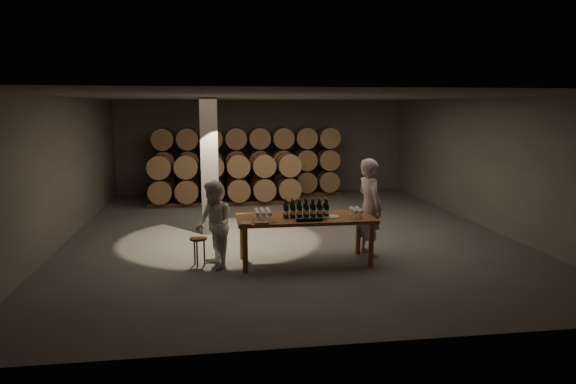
{
  "coord_description": "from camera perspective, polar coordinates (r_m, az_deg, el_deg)",
  "views": [
    {
      "loc": [
        -1.72,
        -11.92,
        2.96
      ],
      "look_at": [
        -0.08,
        -0.76,
        1.1
      ],
      "focal_mm": 32.0,
      "sensor_mm": 36.0,
      "label": 1
    }
  ],
  "objects": [
    {
      "name": "person_man",
      "position": [
        10.43,
        9.06,
        -1.68
      ],
      "size": [
        0.61,
        0.8,
        1.97
      ],
      "primitive_type": "imported",
      "rotation": [
        0.0,
        0.0,
        1.78
      ],
      "color": "beige",
      "rests_on": "ground"
    },
    {
      "name": "plate",
      "position": [
        9.82,
        4.87,
        -2.74
      ],
      "size": [
        0.29,
        0.29,
        0.02
      ],
      "primitive_type": "cylinder",
      "color": "white",
      "rests_on": "tasting_table"
    },
    {
      "name": "tasting_table",
      "position": [
        9.82,
        1.92,
        -3.38
      ],
      "size": [
        2.6,
        1.1,
        0.9
      ],
      "color": "brown",
      "rests_on": "ground"
    },
    {
      "name": "bottle_cluster",
      "position": [
        9.78,
        2.02,
        -2.05
      ],
      "size": [
        0.87,
        0.24,
        0.35
      ],
      "color": "black",
      "rests_on": "tasting_table"
    },
    {
      "name": "stool",
      "position": [
        9.85,
        -9.93,
        -5.59
      ],
      "size": [
        0.33,
        0.33,
        0.54
      ],
      "rotation": [
        0.0,
        0.0,
        -0.24
      ],
      "color": "brown",
      "rests_on": "ground"
    },
    {
      "name": "notebook_corner",
      "position": [
        9.25,
        -4.71,
        -3.47
      ],
      "size": [
        0.25,
        0.29,
        0.02
      ],
      "primitive_type": "cube",
      "rotation": [
        0.0,
        0.0,
        -0.2
      ],
      "color": "brown",
      "rests_on": "tasting_table"
    },
    {
      "name": "barrel_stack_front",
      "position": [
        15.87,
        -6.96,
        1.57
      ],
      "size": [
        4.7,
        0.95,
        1.57
      ],
      "color": "brown",
      "rests_on": "ground"
    },
    {
      "name": "glass_cluster_left",
      "position": [
        9.62,
        -2.83,
        -2.25
      ],
      "size": [
        0.31,
        0.53,
        0.18
      ],
      "color": "silver",
      "rests_on": "tasting_table"
    },
    {
      "name": "room",
      "position": [
        12.2,
        -8.7,
        2.86
      ],
      "size": [
        12.0,
        12.0,
        12.0
      ],
      "color": "#555250",
      "rests_on": "ground"
    },
    {
      "name": "person_woman",
      "position": [
        9.6,
        -8.24,
        -3.63
      ],
      "size": [
        0.85,
        0.96,
        1.64
      ],
      "primitive_type": "imported",
      "rotation": [
        0.0,
        0.0,
        -1.24
      ],
      "color": "white",
      "rests_on": "ground"
    },
    {
      "name": "glass_cluster_right",
      "position": [
        9.87,
        7.57,
        -2.02
      ],
      "size": [
        0.2,
        0.42,
        0.18
      ],
      "color": "silver",
      "rests_on": "tasting_table"
    },
    {
      "name": "pen",
      "position": [
        9.28,
        -1.52,
        -3.44
      ],
      "size": [
        0.13,
        0.02,
        0.01
      ],
      "primitive_type": "cylinder",
      "rotation": [
        0.0,
        1.57,
        -0.11
      ],
      "color": "black",
      "rests_on": "tasting_table"
    },
    {
      "name": "notebook_near",
      "position": [
        9.28,
        -2.93,
        -3.39
      ],
      "size": [
        0.26,
        0.21,
        0.03
      ],
      "primitive_type": "cube",
      "rotation": [
        0.0,
        0.0,
        -0.04
      ],
      "color": "brown",
      "rests_on": "tasting_table"
    },
    {
      "name": "barrel_stack_back",
      "position": [
        17.25,
        -4.51,
        3.47
      ],
      "size": [
        6.26,
        0.95,
        2.31
      ],
      "color": "brown",
      "rests_on": "ground"
    },
    {
      "name": "lying_bottles",
      "position": [
        9.41,
        2.44,
        -3.07
      ],
      "size": [
        0.59,
        0.07,
        0.07
      ],
      "color": "black",
      "rests_on": "tasting_table"
    }
  ]
}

